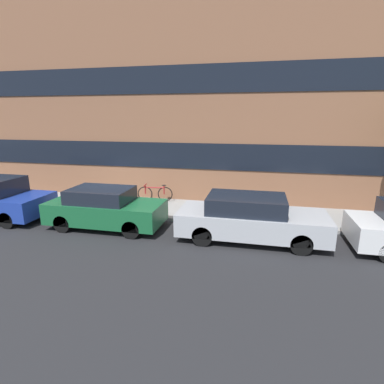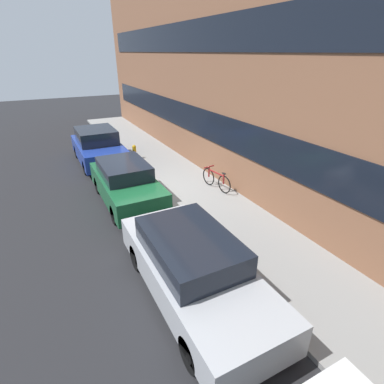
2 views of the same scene
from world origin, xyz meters
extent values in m
plane|color=#232326|center=(0.00, 0.00, 0.00)|extent=(56.00, 56.00, 0.00)
cube|color=gray|center=(0.00, 1.29, 0.06)|extent=(28.00, 2.57, 0.11)
cube|color=brown|center=(0.00, 3.02, 4.71)|extent=(28.00, 0.90, 9.41)
cube|color=black|center=(0.00, 2.55, 2.07)|extent=(25.76, 0.04, 1.10)
cube|color=black|center=(0.00, 2.55, 5.18)|extent=(25.76, 0.04, 1.10)
cube|color=#1E3899|center=(-4.43, -1.05, 0.58)|extent=(3.96, 1.82, 0.72)
cube|color=black|center=(-4.59, -1.05, 1.23)|extent=(2.06, 1.60, 0.59)
cylinder|color=black|center=(-3.20, -0.23, 0.29)|extent=(0.58, 0.18, 0.58)
cylinder|color=black|center=(-3.20, -1.87, 0.29)|extent=(0.58, 0.18, 0.58)
cylinder|color=black|center=(-5.66, -0.23, 0.29)|extent=(0.58, 0.18, 0.58)
cylinder|color=black|center=(-5.66, -1.87, 0.29)|extent=(0.58, 0.18, 0.58)
cube|color=#195B33|center=(0.06, -1.05, 0.57)|extent=(3.90, 1.63, 0.70)
cube|color=black|center=(-0.09, -1.05, 1.14)|extent=(2.03, 1.43, 0.45)
cylinder|color=black|center=(1.27, -0.33, 0.29)|extent=(0.58, 0.18, 0.58)
cylinder|color=black|center=(1.27, -1.77, 0.29)|extent=(0.58, 0.18, 0.58)
cylinder|color=black|center=(-1.15, -0.33, 0.29)|extent=(0.58, 0.18, 0.58)
cylinder|color=black|center=(-1.15, -1.77, 0.29)|extent=(0.58, 0.18, 0.58)
cube|color=#B2B5BA|center=(4.92, -1.05, 0.56)|extent=(4.46, 1.73, 0.67)
cube|color=black|center=(4.74, -1.05, 1.14)|extent=(2.32, 1.53, 0.49)
cylinder|color=black|center=(6.30, -0.27, 0.30)|extent=(0.60, 0.18, 0.60)
cylinder|color=black|center=(6.30, -1.83, 0.30)|extent=(0.60, 0.18, 0.60)
cylinder|color=black|center=(3.53, -0.27, 0.30)|extent=(0.60, 0.18, 0.60)
cylinder|color=black|center=(3.53, -1.83, 0.30)|extent=(0.60, 0.18, 0.60)
cylinder|color=gold|center=(-3.91, 0.45, 0.13)|extent=(0.25, 0.25, 0.04)
cylinder|color=gold|center=(-3.91, 0.45, 0.40)|extent=(0.17, 0.17, 0.49)
sphere|color=gold|center=(-3.91, 0.45, 0.68)|extent=(0.18, 0.18, 0.18)
cylinder|color=gold|center=(-4.06, 0.45, 0.44)|extent=(0.14, 0.07, 0.07)
cylinder|color=gold|center=(-3.75, 0.45, 0.44)|extent=(0.14, 0.07, 0.07)
torus|color=black|center=(0.29, 1.98, 0.44)|extent=(0.65, 0.14, 0.65)
torus|color=black|center=(1.16, 2.11, 0.44)|extent=(0.65, 0.14, 0.65)
cylinder|color=maroon|center=(0.72, 2.05, 0.73)|extent=(0.84, 0.18, 0.06)
cylinder|color=maroon|center=(1.11, 2.11, 0.62)|extent=(0.06, 0.06, 0.36)
cylinder|color=maroon|center=(0.30, 1.98, 0.62)|extent=(0.06, 0.06, 0.36)
ellipsoid|color=black|center=(1.11, 2.11, 0.83)|extent=(0.21, 0.11, 0.05)
cylinder|color=maroon|center=(0.30, 1.98, 0.83)|extent=(0.11, 0.44, 0.05)
camera|label=1|loc=(5.02, -9.89, 3.70)|focal=28.00mm
camera|label=2|loc=(9.16, -3.28, 4.65)|focal=28.00mm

